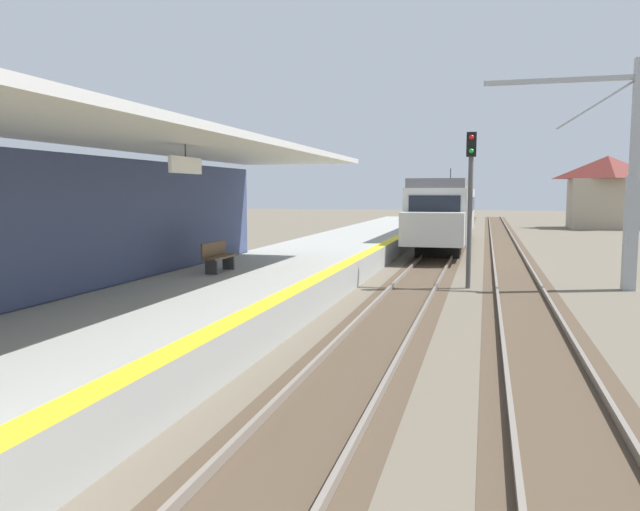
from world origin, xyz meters
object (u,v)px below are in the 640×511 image
object	(u,v)px
approaching_train	(446,210)
rail_signal_post	(470,193)
platform_bench	(218,256)
catenary_pylon_far_side	(623,181)
distant_trackside_house	(607,191)

from	to	relation	value
approaching_train	rail_signal_post	xyz separation A→B (m)	(1.74, -15.80, 1.02)
approaching_train	rail_signal_post	bearing A→B (deg)	-83.72
platform_bench	catenary_pylon_far_side	bearing A→B (deg)	25.07
approaching_train	platform_bench	bearing A→B (deg)	-104.58
approaching_train	platform_bench	xyz separation A→B (m)	(-5.31, -20.41, -0.80)
approaching_train	catenary_pylon_far_side	bearing A→B (deg)	-66.15
catenary_pylon_far_side	platform_bench	xyz separation A→B (m)	(-11.88, -5.56, -2.23)
approaching_train	distant_trackside_house	xyz separation A→B (m)	(12.54, 22.32, 1.16)
rail_signal_post	distant_trackside_house	xyz separation A→B (m)	(10.80, 38.12, 0.14)
rail_signal_post	catenary_pylon_far_side	size ratio (longest dim) A/B	0.69
distant_trackside_house	approaching_train	bearing A→B (deg)	-119.33
rail_signal_post	distant_trackside_house	bearing A→B (deg)	74.18
rail_signal_post	platform_bench	world-z (taller)	rail_signal_post
rail_signal_post	platform_bench	bearing A→B (deg)	-146.83
distant_trackside_house	platform_bench	bearing A→B (deg)	-112.67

